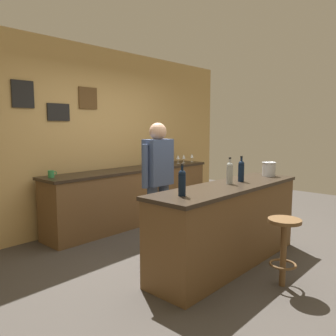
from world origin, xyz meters
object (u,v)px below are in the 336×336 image
bar_stool (284,241)px  wine_bottle_c (241,170)px  coffee_mug (51,174)px  bartender (158,179)px  wine_glass_b (184,157)px  wine_bottle_a (182,182)px  wine_bottle_b (230,172)px  ice_bucket (269,169)px  wine_glass_c (192,156)px  wine_glass_a (178,157)px

bar_stool → wine_bottle_c: 1.03m
coffee_mug → bartender: bearing=-60.9°
bar_stool → wine_glass_b: wine_glass_b is taller
wine_bottle_a → wine_glass_b: size_ratio=1.97×
wine_bottle_b → ice_bucket: bearing=-3.5°
bar_stool → wine_bottle_b: 0.97m
bartender → wine_glass_b: bartender is taller
wine_bottle_a → wine_glass_c: 3.31m
bartender → wine_glass_c: (2.12, 1.15, 0.07)m
wine_glass_c → wine_bottle_b: bearing=-132.2°
wine_bottle_c → wine_bottle_b: bearing=178.0°
ice_bucket → wine_glass_b: size_ratio=1.21×
bar_stool → wine_bottle_b: bearing=76.8°
wine_glass_b → coffee_mug: 2.60m
bartender → wine_bottle_a: (-0.54, -0.83, 0.12)m
wine_glass_b → wine_glass_c: size_ratio=1.00×
wine_glass_c → bartender: bearing=-151.6°
bartender → wine_glass_b: size_ratio=10.45×
wine_bottle_a → wine_bottle_c: same height
wine_bottle_c → ice_bucket: size_ratio=1.63×
bartender → ice_bucket: size_ratio=8.61×
bartender → wine_bottle_c: bartender is taller
bar_stool → coffee_mug: coffee_mug is taller
bar_stool → ice_bucket: bearing=33.2°
bar_stool → wine_bottle_c: bearing=60.4°
bar_stool → coffee_mug: (-0.89, 2.83, 0.49)m
wine_bottle_a → ice_bucket: wine_bottle_a is taller
wine_glass_a → wine_glass_c: 0.38m
bar_stool → wine_bottle_c: size_ratio=2.22×
ice_bucket → wine_bottle_c: bearing=176.0°
wine_glass_a → wine_glass_c: same height
wine_glass_c → wine_bottle_a: bearing=-143.3°
coffee_mug → wine_glass_c: bearing=-2.8°
wine_glass_b → coffee_mug: wine_glass_b is taller
bartender → wine_bottle_b: size_ratio=5.29×
wine_bottle_c → coffee_mug: 2.47m
wine_glass_c → wine_bottle_c: bearing=-128.0°
wine_glass_b → wine_bottle_c: bearing=-123.3°
wine_bottle_c → ice_bucket: wine_bottle_c is taller
wine_bottle_b → wine_glass_c: 2.63m
wine_glass_b → wine_glass_c: 0.24m
wine_bottle_a → wine_bottle_c: (1.13, 0.02, 0.00)m
bar_stool → wine_glass_a: 3.18m
wine_glass_b → coffee_mug: bearing=177.1°
wine_bottle_b → wine_bottle_c: size_ratio=1.00×
wine_bottle_c → wine_glass_b: size_ratio=1.97×
wine_bottle_b → coffee_mug: (-1.06, 2.08, -0.11)m
bar_stool → wine_bottle_a: wine_bottle_a is taller
wine_bottle_c → coffee_mug: wine_bottle_c is taller
coffee_mug → wine_bottle_c: bearing=-58.0°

